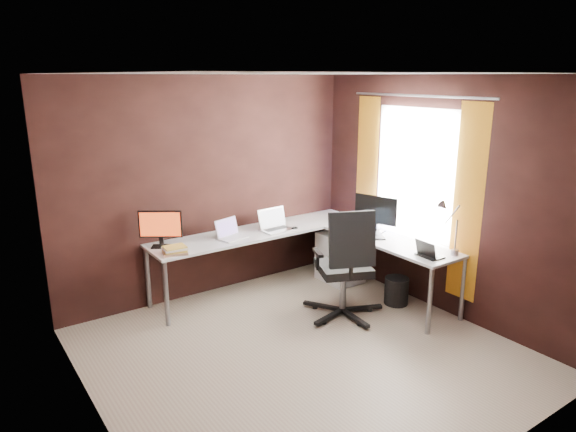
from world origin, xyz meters
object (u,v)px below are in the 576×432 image
object	(u,v)px
laptop_white	(230,234)
laptop_black_big	(367,231)
laptop_black_small	(428,253)
monitor_right	(376,211)
book_stack	(175,250)
laptop_silver	(275,225)
desk_lamp	(448,221)
drawer_pedestal	(340,258)
monitor_left	(160,227)
wastebasket	(396,291)
office_chair	(344,285)

from	to	relation	value
laptop_white	laptop_black_big	xyz separation A→B (m)	(1.31, -0.82, 0.01)
laptop_black_big	laptop_black_small	world-z (taller)	laptop_black_big
monitor_right	laptop_black_small	distance (m)	0.96
laptop_black_small	book_stack	bearing A→B (deg)	56.40
monitor_right	laptop_silver	size ratio (longest dim) A/B	1.31
laptop_white	desk_lamp	world-z (taller)	desk_lamp
desk_lamp	laptop_silver	bearing A→B (deg)	133.85
monitor_right	laptop_black_small	world-z (taller)	monitor_right
desk_lamp	laptop_black_small	bearing A→B (deg)	-179.83
drawer_pedestal	monitor_left	xyz separation A→B (m)	(-2.12, 0.45, 0.65)
laptop_silver	laptop_black_big	bearing A→B (deg)	-50.43
drawer_pedestal	laptop_black_big	world-z (taller)	laptop_black_big
laptop_white	laptop_black_small	size ratio (longest dim) A/B	1.36
monitor_right	book_stack	world-z (taller)	monitor_right
laptop_white	book_stack	xyz separation A→B (m)	(-0.72, -0.14, -0.01)
drawer_pedestal	wastebasket	size ratio (longest dim) A/B	1.95
book_stack	office_chair	world-z (taller)	office_chair
desk_lamp	wastebasket	distance (m)	1.08
monitor_left	laptop_black_big	xyz separation A→B (m)	(2.06, -0.96, -0.17)
laptop_silver	wastebasket	size ratio (longest dim) A/B	1.24
laptop_silver	laptop_black_small	xyz separation A→B (m)	(0.74, -1.66, -0.01)
laptop_black_small	laptop_white	bearing A→B (deg)	41.56
monitor_right	office_chair	size ratio (longest dim) A/B	0.42
laptop_black_big	desk_lamp	size ratio (longest dim) A/B	0.80
monitor_left	wastebasket	xyz separation A→B (m)	(2.19, -1.34, -0.80)
monitor_right	laptop_white	xyz separation A→B (m)	(-1.49, 0.77, -0.20)
laptop_silver	desk_lamp	world-z (taller)	desk_lamp
monitor_left	laptop_black_big	bearing A→B (deg)	8.80
monitor_left	laptop_black_big	world-z (taller)	monitor_left
monitor_right	wastebasket	xyz separation A→B (m)	(-0.05, -0.43, -0.82)
monitor_left	desk_lamp	world-z (taller)	desk_lamp
drawer_pedestal	desk_lamp	bearing A→B (deg)	-84.11
laptop_silver	book_stack	world-z (taller)	laptop_silver
drawer_pedestal	laptop_black_small	distance (m)	1.46
laptop_black_big	monitor_left	bearing A→B (deg)	95.42
drawer_pedestal	laptop_black_big	distance (m)	0.71
wastebasket	laptop_black_small	bearing A→B (deg)	-103.45
drawer_pedestal	wastebasket	xyz separation A→B (m)	(0.07, -0.89, -0.15)
laptop_black_small	office_chair	xyz separation A→B (m)	(-0.56, 0.61, -0.42)
laptop_black_big	book_stack	size ratio (longest dim) A/B	1.56
book_stack	drawer_pedestal	bearing A→B (deg)	-4.50
desk_lamp	monitor_right	bearing A→B (deg)	107.00
laptop_silver	laptop_white	bearing A→B (deg)	174.29
laptop_silver	laptop_black_big	distance (m)	1.08
laptop_white	book_stack	bearing A→B (deg)	176.06
laptop_silver	book_stack	xyz separation A→B (m)	(-1.30, -0.12, -0.02)
monitor_left	monitor_right	distance (m)	2.41
laptop_white	wastebasket	size ratio (longest dim) A/B	1.17
monitor_right	laptop_silver	distance (m)	1.18
desk_lamp	wastebasket	xyz separation A→B (m)	(-0.08, 0.55, -0.93)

